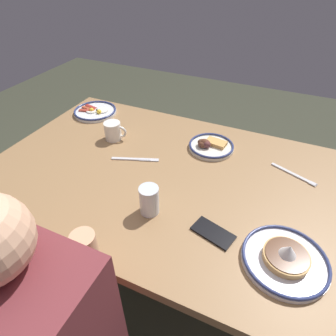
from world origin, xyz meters
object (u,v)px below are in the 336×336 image
drinking_glass (149,201)px  butter_knife (135,159)px  fork_near (294,174)px  plate_near_main (95,111)px  plate_center_pancakes (210,145)px  coffee_mug (113,131)px  plate_far_companion (285,259)px  cell_phone (213,233)px

drinking_glass → butter_knife: (0.21, -0.25, -0.05)m
drinking_glass → fork_near: bearing=-136.7°
plate_near_main → plate_center_pancakes: bearing=174.2°
coffee_mug → fork_near: (-0.86, -0.07, -0.04)m
coffee_mug → fork_near: bearing=-175.3°
plate_far_companion → coffee_mug: (0.87, -0.39, 0.03)m
cell_phone → butter_knife: size_ratio=0.69×
plate_far_companion → butter_knife: (0.68, -0.27, -0.01)m
cell_phone → fork_near: (-0.22, -0.44, -0.00)m
plate_far_companion → drinking_glass: drinking_glass is taller
plate_far_companion → cell_phone: plate_far_companion is taller
plate_far_companion → butter_knife: 0.74m
plate_far_companion → coffee_mug: bearing=-24.0°
plate_center_pancakes → drinking_glass: (0.08, 0.48, 0.03)m
plate_near_main → cell_phone: 1.05m
plate_near_main → fork_near: plate_near_main is taller
drinking_glass → butter_knife: bearing=-51.0°
plate_center_pancakes → fork_near: size_ratio=1.11×
plate_near_main → cell_phone: size_ratio=1.69×
cell_phone → butter_knife: (0.45, -0.26, -0.00)m
butter_knife → fork_near: bearing=-164.7°
plate_center_pancakes → cell_phone: (-0.17, 0.49, -0.01)m
cell_phone → plate_near_main: bearing=-16.8°
plate_near_main → coffee_mug: coffee_mug is taller
plate_near_main → drinking_glass: (-0.64, 0.56, 0.04)m
butter_knife → cell_phone: bearing=150.2°
coffee_mug → fork_near: 0.86m
plate_center_pancakes → plate_far_companion: size_ratio=0.82×
fork_near → plate_far_companion: bearing=91.4°
plate_near_main → drinking_glass: drinking_glass is taller
plate_far_companion → butter_knife: bearing=-21.8°
plate_center_pancakes → coffee_mug: coffee_mug is taller
plate_center_pancakes → fork_near: (-0.39, 0.04, -0.01)m
coffee_mug → plate_near_main: bearing=-36.8°
plate_near_main → plate_far_companion: plate_far_companion is taller
drinking_glass → plate_far_companion: bearing=177.7°
plate_far_companion → coffee_mug: 0.95m
plate_center_pancakes → cell_phone: bearing=108.8°
butter_knife → plate_far_companion: bearing=158.2°
cell_phone → fork_near: bearing=-101.3°
drinking_glass → plate_center_pancakes: bearing=-99.2°
plate_near_main → fork_near: 1.11m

